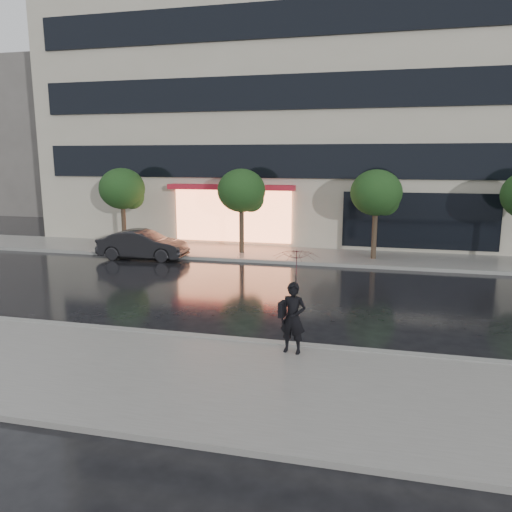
% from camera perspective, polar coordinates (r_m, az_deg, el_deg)
% --- Properties ---
extents(ground, '(120.00, 120.00, 0.00)m').
position_cam_1_polar(ground, '(13.27, -0.47, -8.52)').
color(ground, black).
rests_on(ground, ground).
extents(sidewalk_near, '(60.00, 4.50, 0.12)m').
position_cam_1_polar(sidewalk_near, '(10.36, -4.98, -14.08)').
color(sidewalk_near, slate).
rests_on(sidewalk_near, ground).
extents(sidewalk_far, '(60.00, 3.50, 0.12)m').
position_cam_1_polar(sidewalk_far, '(23.00, 5.76, 0.05)').
color(sidewalk_far, slate).
rests_on(sidewalk_far, ground).
extents(curb_near, '(60.00, 0.25, 0.14)m').
position_cam_1_polar(curb_near, '(12.33, -1.61, -9.74)').
color(curb_near, gray).
rests_on(curb_near, ground).
extents(curb_far, '(60.00, 0.25, 0.14)m').
position_cam_1_polar(curb_far, '(21.30, 5.10, -0.80)').
color(curb_far, gray).
rests_on(curb_far, ground).
extents(office_building, '(30.00, 12.76, 18.00)m').
position_cam_1_polar(office_building, '(30.58, 8.23, 19.58)').
color(office_building, '#B4AC98').
rests_on(office_building, ground).
extents(bg_building_left, '(14.00, 10.00, 12.00)m').
position_cam_1_polar(bg_building_left, '(49.18, -26.13, 11.84)').
color(bg_building_left, '#59544F').
rests_on(bg_building_left, ground).
extents(tree_far_west, '(2.20, 2.20, 3.99)m').
position_cam_1_polar(tree_far_west, '(25.23, -14.90, 7.28)').
color(tree_far_west, '#33261C').
rests_on(tree_far_west, ground).
extents(tree_mid_west, '(2.20, 2.20, 3.99)m').
position_cam_1_polar(tree_mid_west, '(22.99, -1.51, 7.30)').
color(tree_mid_west, '#33261C').
rests_on(tree_mid_west, ground).
extents(tree_mid_east, '(2.20, 2.20, 3.99)m').
position_cam_1_polar(tree_mid_east, '(22.20, 13.72, 6.85)').
color(tree_mid_east, '#33261C').
rests_on(tree_mid_east, ground).
extents(parked_car, '(4.00, 1.52, 1.30)m').
position_cam_1_polar(parked_car, '(22.85, -12.80, 1.27)').
color(parked_car, black).
rests_on(parked_car, ground).
extents(pedestrian_with_umbrella, '(1.16, 1.18, 2.39)m').
position_cam_1_polar(pedestrian_with_umbrella, '(11.08, 4.49, -3.17)').
color(pedestrian_with_umbrella, black).
rests_on(pedestrian_with_umbrella, sidewalk_near).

